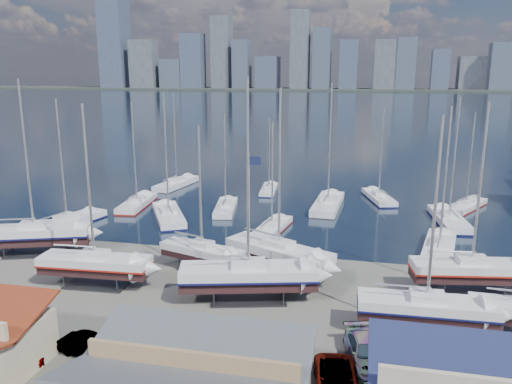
# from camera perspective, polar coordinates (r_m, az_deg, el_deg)

# --- Properties ---
(ground) EXTENTS (1400.00, 1400.00, 0.00)m
(ground) POSITION_cam_1_polar(r_m,az_deg,el_deg) (43.27, -0.03, -11.70)
(ground) COLOR #605E59
(ground) RESTS_ON ground
(water) EXTENTS (1400.00, 600.00, 0.40)m
(water) POSITION_cam_1_polar(r_m,az_deg,el_deg) (348.88, 11.23, 10.00)
(water) COLOR #172636
(water) RESTS_ON ground
(far_shore) EXTENTS (1400.00, 80.00, 2.20)m
(far_shore) POSITION_cam_1_polar(r_m,az_deg,el_deg) (608.59, 11.91, 11.38)
(far_shore) COLOR #2D332D
(far_shore) RESTS_ON ground
(skyline) EXTENTS (639.14, 43.80, 107.69)m
(skyline) POSITION_cam_1_polar(r_m,az_deg,el_deg) (602.63, 11.30, 15.01)
(skyline) COLOR #475166
(skyline) RESTS_ON far_shore
(shed_grey) EXTENTS (12.60, 8.40, 4.17)m
(shed_grey) POSITION_cam_1_polar(r_m,az_deg,el_deg) (28.79, -7.42, -20.90)
(shed_grey) COLOR #8C6B4C
(shed_grey) RESTS_ON ground
(sailboat_cradle_0) EXTENTS (11.55, 6.76, 17.88)m
(sailboat_cradle_0) POSITION_cam_1_polar(r_m,az_deg,el_deg) (56.59, -23.98, -4.44)
(sailboat_cradle_0) COLOR #2D2D33
(sailboat_cradle_0) RESTS_ON ground
(sailboat_cradle_1) EXTENTS (10.03, 3.34, 15.98)m
(sailboat_cradle_1) POSITION_cam_1_polar(r_m,az_deg,el_deg) (46.39, -17.94, -7.83)
(sailboat_cradle_1) COLOR #2D2D33
(sailboat_cradle_1) RESTS_ON ground
(sailboat_cradle_2) EXTENTS (8.70, 4.88, 13.87)m
(sailboat_cradle_2) POSITION_cam_1_polar(r_m,az_deg,el_deg) (47.64, -6.20, -6.81)
(sailboat_cradle_2) COLOR #2D2D33
(sailboat_cradle_2) RESTS_ON ground
(sailboat_cradle_3) EXTENTS (11.74, 5.93, 18.11)m
(sailboat_cradle_3) POSITION_cam_1_polar(r_m,az_deg,el_deg) (41.50, -0.89, -9.53)
(sailboat_cradle_3) COLOR #2D2D33
(sailboat_cradle_3) RESTS_ON ground
(sailboat_cradle_4) EXTENTS (10.79, 7.34, 17.17)m
(sailboat_cradle_4) POSITION_cam_1_polar(r_m,az_deg,el_deg) (46.55, 2.61, -7.01)
(sailboat_cradle_4) COLOR #2D2D33
(sailboat_cradle_4) RESTS_ON ground
(sailboat_cradle_5) EXTENTS (9.80, 3.08, 15.71)m
(sailboat_cradle_5) POSITION_cam_1_polar(r_m,az_deg,el_deg) (38.41, 18.91, -12.46)
(sailboat_cradle_5) COLOR #2D2D33
(sailboat_cradle_5) RESTS_ON ground
(sailboat_cradle_6) EXTENTS (10.36, 4.43, 16.20)m
(sailboat_cradle_6) POSITION_cam_1_polar(r_m,az_deg,el_deg) (46.63, 23.38, -8.18)
(sailboat_cradle_6) COLOR #2D2D33
(sailboat_cradle_6) RESTS_ON ground
(sailboat_moored_0) EXTENTS (5.55, 11.32, 16.30)m
(sailboat_moored_0) POSITION_cam_1_polar(r_m,az_deg,el_deg) (65.85, -20.77, -3.44)
(sailboat_moored_0) COLOR black
(sailboat_moored_0) RESTS_ON water
(sailboat_moored_1) EXTENTS (4.02, 10.53, 15.36)m
(sailboat_moored_1) POSITION_cam_1_polar(r_m,az_deg,el_deg) (72.65, -13.43, -1.41)
(sailboat_moored_1) COLOR black
(sailboat_moored_1) RESTS_ON water
(sailboat_moored_2) EXTENTS (4.63, 11.00, 16.10)m
(sailboat_moored_2) POSITION_cam_1_polar(r_m,az_deg,el_deg) (84.31, -9.05, 0.82)
(sailboat_moored_2) COLOR black
(sailboat_moored_2) RESTS_ON water
(sailboat_moored_3) EXTENTS (8.24, 11.45, 16.93)m
(sailboat_moored_3) POSITION_cam_1_polar(r_m,az_deg,el_deg) (65.53, -9.95, -2.83)
(sailboat_moored_3) COLOR black
(sailboat_moored_3) RESTS_ON water
(sailboat_moored_4) EXTENTS (4.15, 9.52, 13.91)m
(sailboat_moored_4) POSITION_cam_1_polar(r_m,az_deg,el_deg) (68.59, -3.48, -1.91)
(sailboat_moored_4) COLOR black
(sailboat_moored_4) RESTS_ON water
(sailboat_moored_5) EXTENTS (3.06, 8.44, 12.36)m
(sailboat_moored_5) POSITION_cam_1_polar(r_m,az_deg,el_deg) (79.41, 1.50, 0.20)
(sailboat_moored_5) COLOR black
(sailboat_moored_5) RESTS_ON water
(sailboat_moored_6) EXTENTS (3.79, 9.38, 13.63)m
(sailboat_moored_6) POSITION_cam_1_polar(r_m,az_deg,el_deg) (59.62, 1.83, -4.26)
(sailboat_moored_6) COLOR black
(sailboat_moored_6) RESTS_ON water
(sailboat_moored_7) EXTENTS (3.99, 12.08, 17.99)m
(sailboat_moored_7) POSITION_cam_1_polar(r_m,az_deg,el_deg) (70.69, 8.20, -1.56)
(sailboat_moored_7) COLOR black
(sailboat_moored_7) RESTS_ON water
(sailboat_moored_8) EXTENTS (5.24, 9.98, 14.37)m
(sailboat_moored_8) POSITION_cam_1_polar(r_m,az_deg,el_deg) (76.33, 13.85, -0.72)
(sailboat_moored_8) COLOR black
(sailboat_moored_8) RESTS_ON water
(sailboat_moored_9) EXTENTS (4.95, 10.96, 15.98)m
(sailboat_moored_9) POSITION_cam_1_polar(r_m,az_deg,el_deg) (56.20, 20.18, -6.19)
(sailboat_moored_9) COLOR black
(sailboat_moored_9) RESTS_ON water
(sailboat_moored_10) EXTENTS (4.18, 11.25, 16.43)m
(sailboat_moored_10) POSITION_cam_1_polar(r_m,az_deg,el_deg) (67.36, 21.17, -3.11)
(sailboat_moored_10) COLOR black
(sailboat_moored_10) RESTS_ON water
(sailboat_moored_11) EXTENTS (7.04, 9.42, 14.04)m
(sailboat_moored_11) POSITION_cam_1_polar(r_m,az_deg,el_deg) (75.39, 22.87, -1.57)
(sailboat_moored_11) COLOR black
(sailboat_moored_11) RESTS_ON water
(car_a) EXTENTS (2.92, 4.61, 1.46)m
(car_a) POSITION_cam_1_polar(r_m,az_deg,el_deg) (37.73, -23.65, -15.62)
(car_a) COLOR gray
(car_a) RESTS_ON ground
(car_b) EXTENTS (4.42, 2.17, 1.40)m
(car_b) POSITION_cam_1_polar(r_m,az_deg,el_deg) (36.40, -18.54, -16.33)
(car_b) COLOR gray
(car_b) RESTS_ON ground
(car_c) EXTENTS (3.22, 5.69, 1.50)m
(car_c) POSITION_cam_1_polar(r_m,az_deg,el_deg) (31.58, 9.17, -20.60)
(car_c) COLOR gray
(car_c) RESTS_ON ground
(car_d) EXTENTS (3.61, 5.90, 1.60)m
(car_d) POSITION_cam_1_polar(r_m,az_deg,el_deg) (34.59, 12.51, -17.40)
(car_d) COLOR gray
(car_d) RESTS_ON ground
(flagpole) EXTENTS (1.06, 0.12, 11.98)m
(flagpole) POSITION_cam_1_polar(r_m,az_deg,el_deg) (42.06, -0.69, -2.41)
(flagpole) COLOR white
(flagpole) RESTS_ON ground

